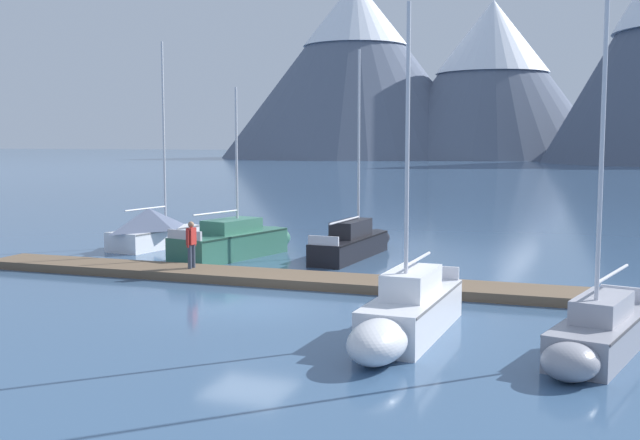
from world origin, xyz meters
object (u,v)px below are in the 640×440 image
sailboat_second_berth (236,241)px  sailboat_mid_dock_starboard (406,313)px  person_on_dock (191,242)px  sailboat_mid_dock_port (355,242)px  sailboat_far_berth (598,332)px  sailboat_nearest_berth (157,228)px

sailboat_second_berth → sailboat_mid_dock_starboard: (10.03, -10.82, -0.01)m
sailboat_mid_dock_starboard → person_on_dock: bearing=147.6°
sailboat_second_berth → sailboat_mid_dock_starboard: size_ratio=0.87×
sailboat_mid_dock_port → sailboat_far_berth: size_ratio=1.04×
sailboat_far_berth → person_on_dock: 15.09m
sailboat_mid_dock_starboard → person_on_dock: (-9.41, 5.98, 0.61)m
sailboat_mid_dock_port → sailboat_far_berth: bearing=-52.1°
sailboat_second_berth → person_on_dock: size_ratio=4.18×
sailboat_mid_dock_port → person_on_dock: size_ratio=5.13×
sailboat_nearest_berth → sailboat_far_berth: 22.73m
sailboat_mid_dock_port → sailboat_mid_dock_starboard: size_ratio=1.07×
sailboat_second_berth → sailboat_mid_dock_starboard: sailboat_mid_dock_starboard is taller
sailboat_nearest_berth → sailboat_far_berth: sailboat_nearest_berth is taller
sailboat_mid_dock_port → sailboat_nearest_berth: bearing=-176.9°
sailboat_far_berth → sailboat_nearest_berth: bearing=147.8°
sailboat_mid_dock_starboard → sailboat_second_berth: bearing=132.8°
sailboat_mid_dock_starboard → sailboat_mid_dock_port: bearing=113.0°
sailboat_nearest_berth → sailboat_far_berth: (19.23, -12.13, -0.30)m
sailboat_mid_dock_port → sailboat_mid_dock_starboard: 13.79m
sailboat_nearest_berth → sailboat_mid_dock_starboard: 19.15m
sailboat_second_berth → person_on_dock: bearing=-82.7°
sailboat_nearest_berth → sailboat_mid_dock_starboard: sailboat_nearest_berth is taller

